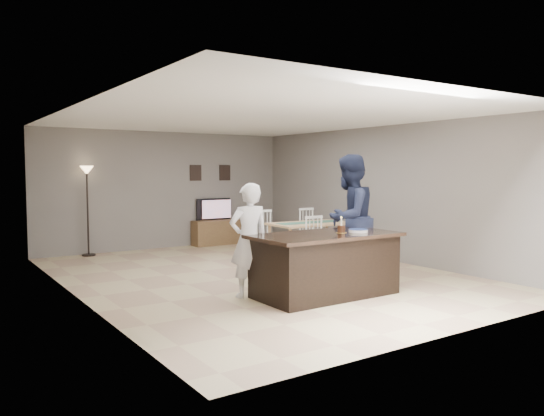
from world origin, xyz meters
TOP-DOWN VIEW (x-y plane):
  - floor at (0.00, 0.00)m, footprint 8.00×8.00m
  - room_shell at (0.00, 0.00)m, footprint 8.00×8.00m
  - kitchen_island at (0.00, -1.80)m, footprint 2.15×1.10m
  - tv_console at (1.20, 3.77)m, footprint 1.20×0.40m
  - television at (1.20, 3.84)m, footprint 0.91×0.12m
  - tv_screen_glow at (1.20, 3.76)m, footprint 0.78×0.00m
  - picture_frames at (1.15, 3.98)m, footprint 1.10×0.02m
  - doorway at (-2.99, -2.30)m, footprint 0.00×2.10m
  - woman at (-0.95, -1.25)m, footprint 0.63×0.44m
  - man at (0.95, -1.25)m, footprint 1.20×1.05m
  - birthday_cake at (0.25, -1.86)m, footprint 0.15×0.15m
  - plate_stack at (0.50, -1.94)m, footprint 0.28×0.28m
  - dining_table at (1.73, 0.77)m, footprint 1.64×1.86m
  - floor_lamp at (-1.85, 3.79)m, footprint 0.28×0.28m

SIDE VIEW (x-z plane):
  - floor at x=0.00m, z-range 0.00..0.00m
  - tv_console at x=1.20m, z-range 0.00..0.60m
  - kitchen_island at x=0.00m, z-range 0.00..0.90m
  - dining_table at x=1.73m, z-range 0.13..1.11m
  - woman at x=-0.95m, z-range 0.00..1.62m
  - television at x=1.20m, z-range 0.60..1.13m
  - tv_screen_glow at x=1.20m, z-range 0.48..1.26m
  - plate_stack at x=0.50m, z-range 0.90..0.94m
  - birthday_cake at x=0.25m, z-range 0.84..1.07m
  - man at x=0.95m, z-range 0.00..2.06m
  - doorway at x=-2.99m, z-range -0.07..2.58m
  - floor_lamp at x=-1.85m, z-range 0.52..2.43m
  - room_shell at x=0.00m, z-range -2.32..5.68m
  - picture_frames at x=1.15m, z-range 1.56..1.94m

